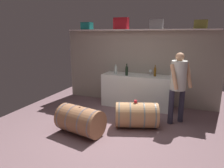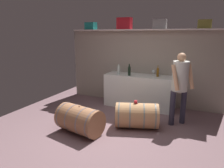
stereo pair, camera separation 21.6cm
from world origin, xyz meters
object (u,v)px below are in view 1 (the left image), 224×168
at_px(wine_bottle_amber, 155,71).
at_px(wine_barrel_near, 137,115).
at_px(toolcase_teal, 87,26).
at_px(wine_bottle_clear, 116,69).
at_px(wine_glass, 151,71).
at_px(wine_bottle_dark, 127,70).
at_px(toolcase_olive, 201,24).
at_px(toolcase_grey, 157,24).
at_px(toolcase_red, 121,23).
at_px(wine_barrel_far, 80,120).
at_px(work_cabinet, 137,91).
at_px(tasting_cup, 136,101).
at_px(winemaker_pouring, 178,81).

bearing_deg(wine_bottle_amber, wine_barrel_near, -95.82).
bearing_deg(toolcase_teal, wine_bottle_clear, -14.66).
bearing_deg(toolcase_teal, wine_glass, 0.07).
bearing_deg(wine_bottle_dark, toolcase_olive, 12.77).
xyz_separation_m(toolcase_grey, toolcase_olive, (1.06, 0.00, -0.02)).
bearing_deg(toolcase_red, toolcase_olive, 3.95).
bearing_deg(wine_barrel_far, wine_bottle_dark, 89.28).
bearing_deg(work_cabinet, toolcase_red, 158.28).
height_order(wine_barrel_near, tasting_cup, tasting_cup).
relative_size(wine_barrel_near, winemaker_pouring, 0.64).
bearing_deg(wine_barrel_far, toolcase_teal, 124.97).
distance_m(wine_bottle_amber, winemaker_pouring, 1.00).
xyz_separation_m(toolcase_red, toolcase_grey, (0.97, 0.00, -0.03)).
relative_size(toolcase_grey, wine_barrel_near, 0.33).
relative_size(wine_bottle_amber, tasting_cup, 4.26).
bearing_deg(toolcase_grey, wine_bottle_amber, -79.58).
bearing_deg(toolcase_red, work_cabinet, -17.77).
bearing_deg(tasting_cup, wine_bottle_amber, 82.75).
relative_size(toolcase_grey, winemaker_pouring, 0.21).
relative_size(toolcase_red, tasting_cup, 5.85).
bearing_deg(wine_barrel_near, wine_barrel_far, -163.01).
xyz_separation_m(wine_bottle_dark, winemaker_pouring, (1.37, -0.58, -0.05)).
distance_m(wine_bottle_dark, wine_glass, 0.66).
bearing_deg(wine_bottle_amber, wine_bottle_dark, -166.37).
bearing_deg(toolcase_red, tasting_cup, -56.62).
height_order(toolcase_grey, toolcase_olive, toolcase_grey).
bearing_deg(toolcase_olive, toolcase_red, 178.84).
relative_size(toolcase_grey, wine_glass, 2.17).
bearing_deg(winemaker_pouring, toolcase_red, -73.35).
xyz_separation_m(toolcase_red, wine_bottle_dark, (0.30, -0.39, -1.23)).
bearing_deg(work_cabinet, wine_barrel_far, -108.01).
distance_m(toolcase_grey, wine_bottle_amber, 1.23).
height_order(toolcase_red, toolcase_grey, toolcase_red).
height_order(wine_glass, tasting_cup, wine_glass).
height_order(toolcase_teal, wine_glass, toolcase_teal).
height_order(work_cabinet, wine_bottle_dark, wine_bottle_dark).
bearing_deg(toolcase_teal, work_cabinet, -5.24).
xyz_separation_m(wine_bottle_clear, wine_bottle_amber, (1.06, 0.10, -0.00)).
bearing_deg(wine_bottle_clear, toolcase_grey, 17.60).
bearing_deg(wine_bottle_clear, wine_bottle_amber, 5.57).
distance_m(wine_bottle_clear, winemaker_pouring, 1.83).
height_order(toolcase_red, toolcase_olive, toolcase_red).
xyz_separation_m(work_cabinet, wine_glass, (0.33, 0.14, 0.55)).
xyz_separation_m(wine_bottle_dark, wine_glass, (0.58, 0.31, -0.03)).
bearing_deg(wine_glass, tasting_cup, -91.00).
bearing_deg(wine_bottle_clear, wine_barrel_far, -91.81).
xyz_separation_m(toolcase_teal, wine_glass, (1.95, -0.09, -1.21)).
height_order(wine_bottle_clear, wine_barrel_near, wine_bottle_clear).
height_order(toolcase_olive, work_cabinet, toolcase_olive).
xyz_separation_m(toolcase_grey, wine_barrel_far, (-1.07, -2.23, -1.95)).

